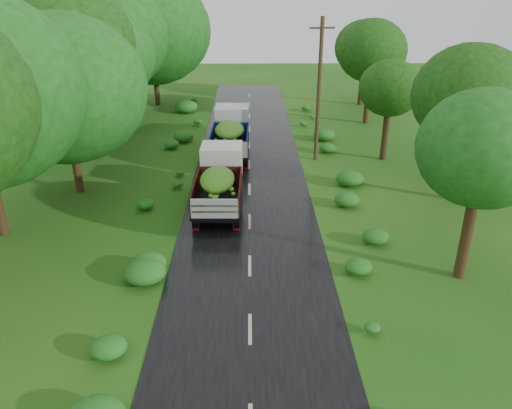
{
  "coord_description": "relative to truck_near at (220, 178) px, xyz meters",
  "views": [
    {
      "loc": [
        0.02,
        -9.37,
        10.7
      ],
      "look_at": [
        0.29,
        10.28,
        1.7
      ],
      "focal_mm": 35.0,
      "sensor_mm": 36.0,
      "label": 1
    }
  ],
  "objects": [
    {
      "name": "road",
      "position": [
        1.49,
        -8.93,
        -1.47
      ],
      "size": [
        6.5,
        80.0,
        0.02
      ],
      "primitive_type": "cube",
      "color": "black",
      "rests_on": "ground"
    },
    {
      "name": "road_lines",
      "position": [
        1.49,
        -7.93,
        -1.46
      ],
      "size": [
        0.12,
        69.6,
        0.0
      ],
      "color": "#BFB78C",
      "rests_on": "road"
    },
    {
      "name": "truck_near",
      "position": [
        0.0,
        0.0,
        0.0
      ],
      "size": [
        2.31,
        6.26,
        2.62
      ],
      "rotation": [
        0.0,
        0.0,
        -0.02
      ],
      "color": "black",
      "rests_on": "ground"
    },
    {
      "name": "truck_far",
      "position": [
        0.3,
        8.16,
        0.06
      ],
      "size": [
        2.41,
        6.54,
        2.73
      ],
      "rotation": [
        0.0,
        0.0,
        -0.02
      ],
      "color": "black",
      "rests_on": "ground"
    },
    {
      "name": "utility_pole",
      "position": [
        5.74,
        6.99,
        2.98
      ],
      "size": [
        1.51,
        0.34,
        8.66
      ],
      "rotation": [
        0.0,
        0.0,
        0.15
      ],
      "color": "#382616",
      "rests_on": "ground"
    },
    {
      "name": "trees_left",
      "position": [
        -8.51,
        8.05,
        4.91
      ],
      "size": [
        7.24,
        35.44,
        9.0
      ],
      "color": "black",
      "rests_on": "ground"
    },
    {
      "name": "trees_right",
      "position": [
        11.03,
        8.15,
        3.67
      ],
      "size": [
        5.72,
        32.02,
        7.06
      ],
      "color": "black",
      "rests_on": "ground"
    },
    {
      "name": "shrubs",
      "position": [
        1.49,
        0.07,
        -1.13
      ],
      "size": [
        11.9,
        44.0,
        0.7
      ],
      "color": "#155B1A",
      "rests_on": "ground"
    }
  ]
}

